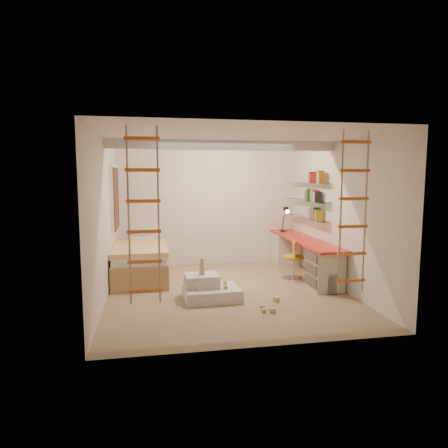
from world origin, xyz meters
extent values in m
plane|color=#987E62|center=(0.00, 0.00, 0.00)|extent=(4.50, 4.50, 0.00)
cube|color=white|center=(0.00, 0.30, 2.52)|extent=(4.00, 0.18, 0.16)
cube|color=white|center=(-1.97, 1.50, 1.55)|extent=(0.06, 1.15, 1.35)
cube|color=#4C2D1E|center=(-1.93, 1.50, 1.55)|extent=(0.02, 1.00, 1.20)
cylinder|color=white|center=(1.75, -0.37, 0.16)|extent=(0.26, 0.26, 0.32)
cube|color=red|center=(1.72, 0.83, 0.73)|extent=(0.55, 2.80, 0.04)
cube|color=beige|center=(1.72, 1.93, 0.35)|extent=(0.52, 0.55, 0.71)
cube|color=beige|center=(1.72, -0.17, 0.35)|extent=(0.52, 0.55, 0.71)
cube|color=#4C4742|center=(1.45, -0.17, 0.61)|extent=(0.02, 0.50, 0.18)
cube|color=#4C4742|center=(1.45, -0.17, 0.39)|extent=(0.02, 0.50, 0.18)
cube|color=#4C4742|center=(1.45, -0.17, 0.17)|extent=(0.02, 0.50, 0.18)
cube|color=white|center=(1.87, 1.13, 1.15)|extent=(0.25, 1.80, 0.01)
cube|color=white|center=(1.87, 1.13, 1.50)|extent=(0.25, 1.80, 0.01)
cube|color=white|center=(1.87, 1.13, 1.85)|extent=(0.25, 1.80, 0.01)
cube|color=#AD7F51|center=(-1.48, 1.23, 0.23)|extent=(1.00, 2.00, 0.45)
cube|color=white|center=(-1.48, 1.23, 0.51)|extent=(0.95, 1.95, 0.12)
cube|color=#FFA535|center=(-1.48, 1.08, 0.62)|extent=(1.02, 1.60, 0.10)
cube|color=white|center=(-1.48, 2.03, 0.63)|extent=(0.55, 0.35, 0.12)
cylinder|color=black|center=(1.67, 1.98, 0.76)|extent=(0.14, 0.14, 0.02)
cylinder|color=black|center=(1.67, 1.98, 0.95)|extent=(0.02, 0.15, 0.36)
cylinder|color=black|center=(1.67, 1.88, 1.20)|extent=(0.02, 0.27, 0.20)
cone|color=black|center=(1.67, 1.76, 1.25)|extent=(0.12, 0.14, 0.15)
cylinder|color=#FFEABF|center=(1.67, 1.72, 1.22)|extent=(0.08, 0.04, 0.08)
cylinder|color=gold|center=(1.40, 0.57, 0.44)|extent=(0.49, 0.49, 0.06)
cube|color=orange|center=(1.40, 0.53, 0.62)|extent=(0.12, 0.30, 0.28)
cylinder|color=silver|center=(1.40, 0.57, 0.24)|extent=(0.06, 0.06, 0.40)
cylinder|color=silver|center=(1.40, 0.57, 0.02)|extent=(0.55, 0.55, 0.05)
cube|color=silver|center=(-0.32, -0.34, 0.10)|extent=(0.91, 0.72, 0.20)
cube|color=silver|center=(-0.47, -0.25, 0.30)|extent=(0.56, 0.46, 0.20)
cube|color=#CCB284|center=(-0.47, -0.25, 0.43)|extent=(0.08, 0.08, 0.08)
cube|color=#CCB284|center=(-0.47, -0.25, 0.51)|extent=(0.07, 0.07, 0.07)
cube|color=#CCB284|center=(-0.47, -0.25, 0.60)|extent=(0.06, 0.06, 0.12)
cube|color=#CCB284|center=(-0.12, -0.48, 0.23)|extent=(0.06, 0.06, 0.06)
cube|color=#CCB284|center=(-0.08, -0.22, 0.23)|extent=(0.06, 0.06, 0.06)
cube|color=#CCB284|center=(-0.56, -0.52, 0.23)|extent=(0.06, 0.06, 0.06)
cube|color=#CCB284|center=(0.45, -1.15, 0.04)|extent=(0.07, 0.07, 0.07)
cube|color=#CCB284|center=(0.33, -1.12, 0.04)|extent=(0.07, 0.07, 0.07)
cube|color=#CCB284|center=(0.67, -0.68, 0.04)|extent=(0.07, 0.07, 0.07)
cube|color=#CCB284|center=(0.36, -0.95, 0.04)|extent=(0.07, 0.07, 0.07)
cube|color=yellow|center=(1.87, 1.13, 1.27)|extent=(0.14, 0.52, 0.22)
cube|color=#1E722D|center=(1.87, 1.13, 1.62)|extent=(0.14, 0.70, 0.22)
cube|color=red|center=(1.87, 1.13, 1.97)|extent=(0.14, 0.46, 0.22)
camera|label=1|loc=(-1.26, -6.57, 2.00)|focal=32.00mm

